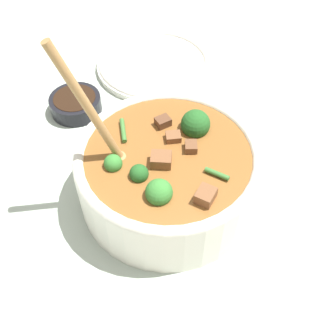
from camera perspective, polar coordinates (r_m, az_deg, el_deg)
The scene contains 4 objects.
ground_plane at distance 0.67m, azimuth -0.00°, elevation -3.66°, with size 4.00×4.00×0.00m, color #ADBCAD.
stew_bowl at distance 0.63m, azimuth -0.02°, elevation -0.43°, with size 0.27×0.27×0.29m.
condiment_bowl at distance 0.81m, azimuth -12.42°, elevation 8.54°, with size 0.10×0.10×0.03m.
empty_plate at distance 0.91m, azimuth -1.83°, elevation 13.95°, with size 0.24×0.24×0.02m.
Camera 1 is at (-0.34, 0.21, 0.54)m, focal length 45.00 mm.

